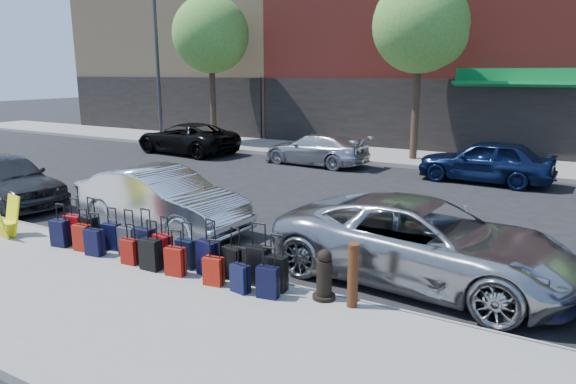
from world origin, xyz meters
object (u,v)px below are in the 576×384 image
Objects in this scene: car_near_1 at (161,200)px; car_far_2 at (485,161)px; car_far_0 at (187,138)px; suitcase_front_5 at (163,249)px; streetlight at (160,53)px; fire_hydrant at (324,276)px; car_near_2 at (423,242)px; tree_center at (424,27)px; display_rack at (5,217)px; car_far_1 at (316,149)px; bollard at (353,274)px; tree_left at (213,36)px; car_near_0 at (6,179)px.

car_far_2 reaches higher than car_near_1.
suitcase_front_5 is at bearing 44.18° from car_far_0.
fire_hydrant is at bearing -40.00° from streetlight.
fire_hydrant is 0.15× the size of car_near_2.
suitcase_front_5 is (-0.65, -14.34, -4.97)m from tree_center.
suitcase_front_5 is 1.03× the size of display_rack.
bollard is at bearing 33.99° from car_far_1.
suitcase_front_5 is 4.19m from display_rack.
bollard is at bearing -46.20° from tree_left.
car_far_2 is (13.13, 0.10, 0.04)m from car_far_0.
display_rack is 0.18× the size of car_far_0.
streetlight reaches higher than suitcase_front_5.
bollard is at bearing 12.96° from suitcase_front_5.
car_far_2 is at bearing 95.45° from car_far_0.
car_near_1 is at bearing -46.96° from streetlight.
streetlight is 9.68× the size of fire_hydrant.
tree_center is at bearing 111.42° from car_far_0.
car_far_1 is (10.06, -1.94, -4.02)m from streetlight.
bollard is at bearing -104.89° from car_near_1.
tree_left is 10.50m from tree_center.
car_near_1 is 11.13m from car_far_2.
streetlight is at bearing -117.48° from car_far_0.
fire_hydrant is 0.93× the size of display_rack.
car_far_2 is (6.56, -0.19, 0.10)m from car_far_1.
tree_left reaches higher than car_far_0.
tree_left and tree_center have the same top height.
car_near_0 is 0.99× the size of car_far_2.
tree_center is 1.66× the size of car_far_2.
car_near_1 reaches higher than bollard.
car_near_1 reaches higher than display_rack.
car_far_0 is at bearing 41.35° from car_near_1.
car_far_1 is (-3.38, -2.64, -4.77)m from tree_center.
suitcase_front_5 is 3.31m from fire_hydrant.
car_far_0 is (-13.10, 11.31, 0.03)m from bollard.
tree_left reaches higher than display_rack.
tree_left is 1.66× the size of car_far_2.
car_near_1 is at bearing 43.12° from car_far_0.
streetlight is 1.81× the size of car_far_1.
car_near_2 is (17.15, -11.66, -3.92)m from streetlight.
car_near_0 is 11.72m from car_near_2.
car_near_2 reaches higher than display_rack.
car_far_2 is at bearing 83.01° from suitcase_front_5.
car_far_1 is (-0.84, 9.73, -0.10)m from car_near_1.
car_near_2 is 1.22× the size of car_far_2.
tree_left is 1.36× the size of car_near_2.
car_far_0 is (-12.60, 11.28, 0.18)m from fire_hydrant.
streetlight is 8.96× the size of display_rack.
display_rack reaches higher than fire_hydrant.
display_rack is 0.20× the size of car_near_0.
car_near_0 is at bearing 96.79° from car_near_2.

